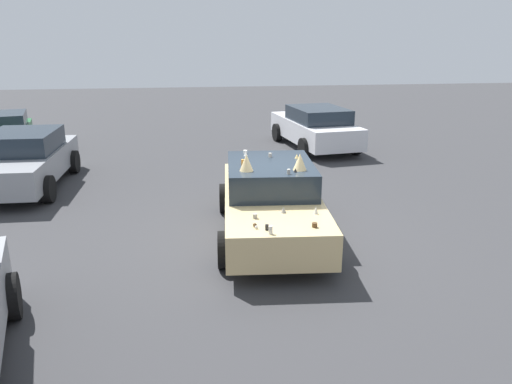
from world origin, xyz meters
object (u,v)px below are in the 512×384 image
(art_car_decorated, at_px, (271,199))
(parked_sedan_near_left, at_px, (315,127))
(parked_sedan_behind_left, at_px, (25,160))
(parked_sedan_far_left, at_px, (0,136))

(art_car_decorated, bearing_deg, parked_sedan_near_left, 163.96)
(parked_sedan_behind_left, bearing_deg, art_car_decorated, 56.15)
(parked_sedan_near_left, bearing_deg, parked_sedan_behind_left, 104.99)
(art_car_decorated, xyz_separation_m, parked_sedan_near_left, (7.61, -2.88, 0.02))
(art_car_decorated, distance_m, parked_sedan_near_left, 8.14)
(parked_sedan_far_left, xyz_separation_m, parked_sedan_behind_left, (-3.58, -1.79, 0.02))
(art_car_decorated, height_order, parked_sedan_behind_left, art_car_decorated)
(art_car_decorated, height_order, parked_sedan_far_left, art_car_decorated)
(parked_sedan_near_left, bearing_deg, parked_sedan_far_left, 82.44)
(art_car_decorated, bearing_deg, parked_sedan_far_left, -130.58)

